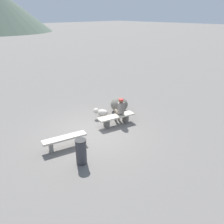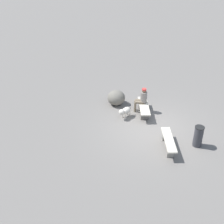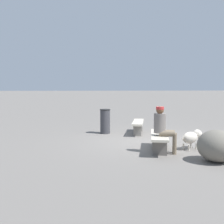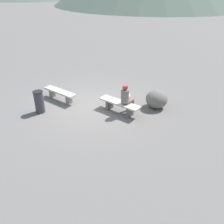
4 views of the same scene
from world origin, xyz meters
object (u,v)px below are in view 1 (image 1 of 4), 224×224
at_px(bench_left, 65,140).
at_px(bench_right, 116,118).
at_px(boulder, 119,104).
at_px(dog, 101,112).
at_px(seated_person, 120,109).
at_px(trash_bin, 81,152).

xyz_separation_m(bench_left, bench_right, (2.86, 0.07, -0.01)).
bearing_deg(bench_right, boulder, 53.80).
relative_size(bench_left, dog, 2.38).
bearing_deg(dog, seated_person, 168.67).
bearing_deg(boulder, trash_bin, -150.40).
relative_size(bench_left, trash_bin, 1.89).
xyz_separation_m(bench_right, dog, (-0.10, 0.98, 0.02)).
bearing_deg(dog, trash_bin, 95.96).
bearing_deg(boulder, bench_right, -139.41).
xyz_separation_m(seated_person, boulder, (0.97, 1.04, -0.35)).
relative_size(bench_right, boulder, 2.03).
height_order(dog, trash_bin, trash_bin).
height_order(dog, boulder, boulder).
xyz_separation_m(seated_person, dog, (-0.38, 0.95, -0.38)).
distance_m(seated_person, trash_bin, 3.53).
xyz_separation_m(bench_left, boulder, (4.11, 1.14, 0.04)).
distance_m(dog, trash_bin, 3.69).
bearing_deg(seated_person, boulder, 65.57).
distance_m(seated_person, boulder, 1.46).
height_order(bench_right, boulder, boulder).
height_order(seated_person, dog, seated_person).
xyz_separation_m(bench_left, dog, (2.76, 1.06, 0.00)).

